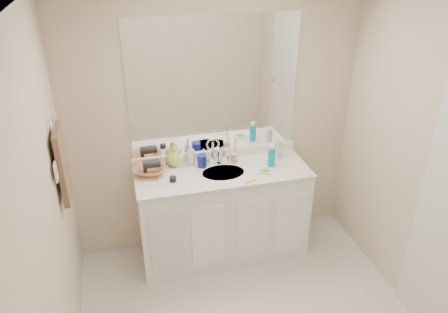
% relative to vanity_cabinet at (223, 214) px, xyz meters
% --- Properties ---
extents(ceiling, '(2.60, 2.60, 0.02)m').
position_rel_vanity_cabinet_xyz_m(ceiling, '(0.00, -1.02, 1.97)').
color(ceiling, white).
rests_on(ceiling, wall_back).
extents(wall_back, '(2.60, 0.02, 2.40)m').
position_rel_vanity_cabinet_xyz_m(wall_back, '(0.00, 0.28, 0.77)').
color(wall_back, beige).
rests_on(wall_back, floor).
extents(wall_left, '(0.02, 2.60, 2.40)m').
position_rel_vanity_cabinet_xyz_m(wall_left, '(-1.30, -1.02, 0.77)').
color(wall_left, beige).
rests_on(wall_left, floor).
extents(wall_right, '(0.02, 2.60, 2.40)m').
position_rel_vanity_cabinet_xyz_m(wall_right, '(1.30, -1.02, 0.77)').
color(wall_right, beige).
rests_on(wall_right, floor).
extents(vanity_cabinet, '(1.50, 0.55, 0.85)m').
position_rel_vanity_cabinet_xyz_m(vanity_cabinet, '(0.00, 0.00, 0.00)').
color(vanity_cabinet, white).
rests_on(vanity_cabinet, floor).
extents(countertop, '(1.52, 0.57, 0.03)m').
position_rel_vanity_cabinet_xyz_m(countertop, '(0.00, 0.00, 0.44)').
color(countertop, silver).
rests_on(countertop, vanity_cabinet).
extents(backsplash, '(1.52, 0.03, 0.08)m').
position_rel_vanity_cabinet_xyz_m(backsplash, '(0.00, 0.26, 0.50)').
color(backsplash, white).
rests_on(backsplash, countertop).
extents(sink_basin, '(0.37, 0.37, 0.02)m').
position_rel_vanity_cabinet_xyz_m(sink_basin, '(0.00, -0.02, 0.44)').
color(sink_basin, beige).
rests_on(sink_basin, countertop).
extents(faucet, '(0.02, 0.02, 0.11)m').
position_rel_vanity_cabinet_xyz_m(faucet, '(0.00, 0.16, 0.51)').
color(faucet, silver).
rests_on(faucet, countertop).
extents(mirror, '(1.48, 0.01, 1.20)m').
position_rel_vanity_cabinet_xyz_m(mirror, '(0.00, 0.27, 1.14)').
color(mirror, white).
rests_on(mirror, wall_back).
extents(blue_mug, '(0.10, 0.10, 0.11)m').
position_rel_vanity_cabinet_xyz_m(blue_mug, '(-0.15, 0.13, 0.51)').
color(blue_mug, navy).
rests_on(blue_mug, countertop).
extents(tan_cup, '(0.07, 0.07, 0.09)m').
position_rel_vanity_cabinet_xyz_m(tan_cup, '(0.14, 0.14, 0.50)').
color(tan_cup, '#CCB890').
rests_on(tan_cup, countertop).
extents(toothbrush, '(0.01, 0.03, 0.18)m').
position_rel_vanity_cabinet_xyz_m(toothbrush, '(0.15, 0.14, 0.60)').
color(toothbrush, '#FF4384').
rests_on(toothbrush, tan_cup).
extents(mouthwash_bottle, '(0.07, 0.07, 0.15)m').
position_rel_vanity_cabinet_xyz_m(mouthwash_bottle, '(0.44, -0.01, 0.53)').
color(mouthwash_bottle, '#0D90A6').
rests_on(mouthwash_bottle, countertop).
extents(clear_pump_bottle, '(0.09, 0.09, 0.18)m').
position_rel_vanity_cabinet_xyz_m(clear_pump_bottle, '(0.56, 0.13, 0.54)').
color(clear_pump_bottle, silver).
rests_on(clear_pump_bottle, countertop).
extents(soap_dish, '(0.14, 0.12, 0.01)m').
position_rel_vanity_cabinet_xyz_m(soap_dish, '(0.35, -0.11, 0.46)').
color(soap_dish, silver).
rests_on(soap_dish, countertop).
extents(green_soap, '(0.07, 0.06, 0.02)m').
position_rel_vanity_cabinet_xyz_m(green_soap, '(0.35, -0.11, 0.48)').
color(green_soap, '#82E838').
rests_on(green_soap, soap_dish).
extents(orange_comb, '(0.11, 0.06, 0.00)m').
position_rel_vanity_cabinet_xyz_m(orange_comb, '(0.18, -0.23, 0.46)').
color(orange_comb, '#F7A21A').
rests_on(orange_comb, countertop).
extents(dark_jar, '(0.06, 0.06, 0.04)m').
position_rel_vanity_cabinet_xyz_m(dark_jar, '(-0.44, -0.06, 0.48)').
color(dark_jar, black).
rests_on(dark_jar, countertop).
extents(soap_bottle_white, '(0.08, 0.08, 0.20)m').
position_rel_vanity_cabinet_xyz_m(soap_bottle_white, '(-0.24, 0.20, 0.55)').
color(soap_bottle_white, white).
rests_on(soap_bottle_white, countertop).
extents(soap_bottle_cream, '(0.08, 0.08, 0.16)m').
position_rel_vanity_cabinet_xyz_m(soap_bottle_cream, '(-0.35, 0.19, 0.53)').
color(soap_bottle_cream, beige).
rests_on(soap_bottle_cream, countertop).
extents(soap_bottle_yellow, '(0.17, 0.17, 0.18)m').
position_rel_vanity_cabinet_xyz_m(soap_bottle_yellow, '(-0.39, 0.21, 0.55)').
color(soap_bottle_yellow, '#CFC250').
rests_on(soap_bottle_yellow, countertop).
extents(wicker_basket, '(0.32, 0.32, 0.06)m').
position_rel_vanity_cabinet_xyz_m(wicker_basket, '(-0.61, 0.12, 0.49)').
color(wicker_basket, '#B07347').
rests_on(wicker_basket, countertop).
extents(hair_dryer, '(0.15, 0.08, 0.07)m').
position_rel_vanity_cabinet_xyz_m(hair_dryer, '(-0.59, 0.12, 0.54)').
color(hair_dryer, black).
rests_on(hair_dryer, wicker_basket).
extents(towel_ring, '(0.01, 0.11, 0.11)m').
position_rel_vanity_cabinet_xyz_m(towel_ring, '(-1.27, -0.25, 1.12)').
color(towel_ring, silver).
rests_on(towel_ring, wall_left).
extents(hand_towel, '(0.04, 0.32, 0.55)m').
position_rel_vanity_cabinet_xyz_m(hand_towel, '(-1.25, -0.25, 0.82)').
color(hand_towel, '#493327').
rests_on(hand_towel, towel_ring).
extents(switch_plate, '(0.01, 0.08, 0.13)m').
position_rel_vanity_cabinet_xyz_m(switch_plate, '(-1.27, -0.45, 0.88)').
color(switch_plate, silver).
rests_on(switch_plate, wall_left).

